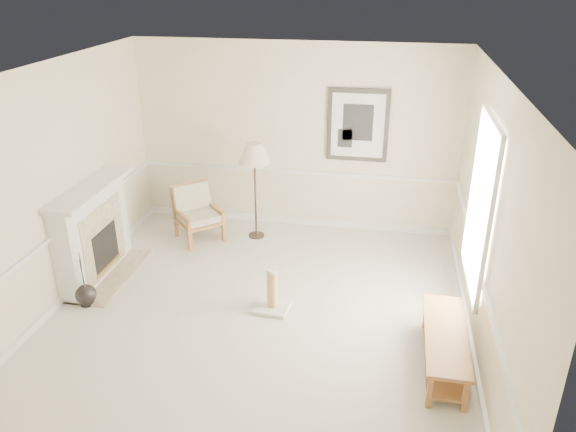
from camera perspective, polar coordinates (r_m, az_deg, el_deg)
The scene contains 8 objects.
ground at distance 6.90m, azimuth -3.24°, elevation -10.24°, with size 5.50×5.50×0.00m, color silver.
room at distance 6.08m, azimuth -2.21°, elevation 4.66°, with size 5.04×5.54×2.92m.
fireplace at distance 7.88m, azimuth -19.12°, elevation -1.64°, with size 0.64×1.64×1.31m.
floor_vase at distance 7.48m, azimuth -19.84°, elevation -7.56°, with size 0.26×0.26×0.75m.
armchair at distance 8.72m, azimuth -9.32°, elevation 0.58°, with size 0.91×0.91×0.83m.
floor_lamp at distance 8.32m, azimuth -3.43°, elevation 6.14°, with size 0.48×0.48×1.51m.
bench at distance 6.24m, azimuth 15.63°, elevation -12.36°, with size 0.45×1.45×0.41m.
scratching_post at distance 6.95m, azimuth -1.58°, elevation -8.19°, with size 0.43×0.43×0.57m.
Camera 1 is at (1.40, -5.51, 3.91)m, focal length 35.00 mm.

